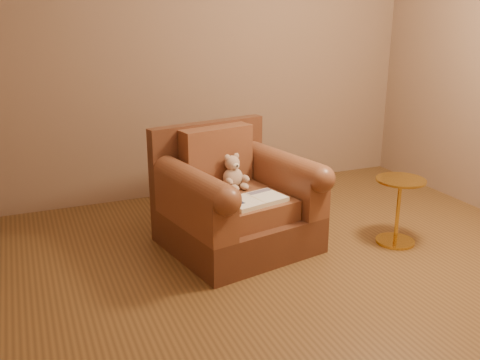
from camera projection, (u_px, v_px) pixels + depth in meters
name	position (u px, v px, depth m)	size (l,w,h in m)	color
floor	(315.00, 282.00, 3.43)	(4.00, 4.00, 0.00)	brown
room	(329.00, 1.00, 2.90)	(4.02, 4.02, 2.71)	#826550
armchair	(234.00, 202.00, 3.88)	(1.12, 1.08, 0.86)	#562E1C
teddy_bear	(234.00, 175.00, 3.91)	(0.19, 0.21, 0.26)	tan
guidebook	(255.00, 200.00, 3.64)	(0.45, 0.33, 0.03)	beige
side_table	(398.00, 209.00, 3.92)	(0.36, 0.36, 0.50)	gold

